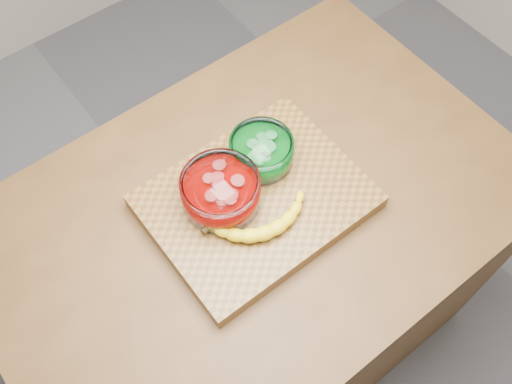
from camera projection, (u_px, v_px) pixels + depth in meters
ground at (256, 328)px, 2.03m from camera, size 3.50×3.50×0.00m
counter at (256, 281)px, 1.64m from camera, size 1.20×0.80×0.90m
cutting_board at (256, 201)px, 1.23m from camera, size 0.45×0.35×0.04m
bowl_red at (221, 192)px, 1.18m from camera, size 0.17×0.17×0.08m
bowl_green at (261, 151)px, 1.24m from camera, size 0.14×0.14×0.07m
banana at (260, 215)px, 1.17m from camera, size 0.24×0.14×0.04m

